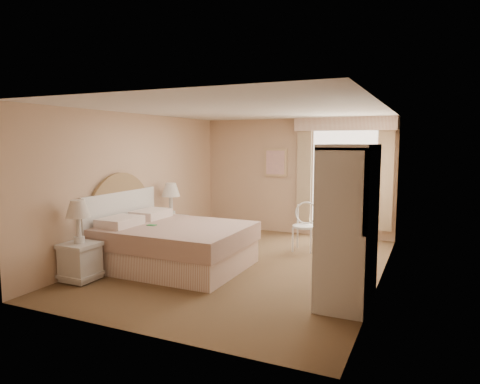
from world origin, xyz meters
The scene contains 9 objects.
room centered at (0.00, 0.00, 1.25)m, with size 4.21×5.51×2.51m.
window centered at (1.05, 2.65, 1.34)m, with size 2.05×0.22×2.51m.
framed_art centered at (-0.45, 2.71, 1.55)m, with size 0.52×0.04×0.62m.
bed centered at (-1.11, -0.54, 0.38)m, with size 2.30×1.81×1.60m.
nightstand_near centered at (-1.84, -1.70, 0.44)m, with size 0.48×0.48×1.16m.
nightstand_far centered at (-1.84, 0.66, 0.45)m, with size 0.50×0.50×1.20m.
round_table centered at (1.22, 2.40, 0.52)m, with size 0.73×0.73×0.77m.
cafe_chair centered at (0.62, 1.38, 0.52)m, with size 0.44×0.44×0.90m.
armoire centered at (1.81, -0.89, 0.82)m, with size 0.59×1.19×1.97m.
Camera 1 is at (2.74, -6.21, 2.00)m, focal length 32.00 mm.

